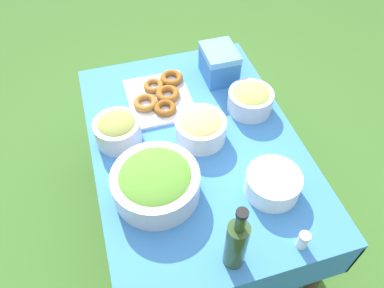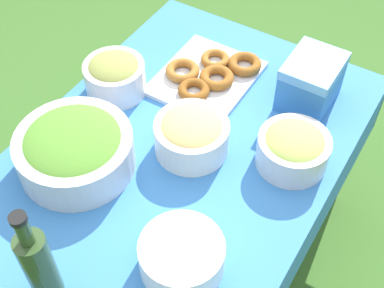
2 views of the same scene
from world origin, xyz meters
TOP-DOWN VIEW (x-y plane):
  - ground_plane at (0.00, 0.00)m, footprint 14.00×14.00m
  - picnic_table at (0.00, 0.00)m, footprint 1.30×0.91m
  - salad_bowl at (-0.21, 0.23)m, footprint 0.34×0.34m
  - pasta_bowl at (0.02, -0.03)m, footprint 0.23×0.23m
  - donut_platter at (0.32, 0.08)m, footprint 0.37×0.32m
  - plate_stack at (-0.33, -0.22)m, footprint 0.22×0.22m
  - olive_oil_bottle at (-0.56, 0.03)m, footprint 0.07×0.07m
  - fruit_bowl at (0.13, -0.31)m, footprint 0.21×0.21m
  - olive_bowl at (0.11, 0.32)m, footprint 0.20×0.20m
  - cooler_box at (0.40, -0.25)m, footprint 0.20×0.16m

SIDE VIEW (x-z plane):
  - ground_plane at x=0.00m, z-range 0.00..0.00m
  - picnic_table at x=0.00m, z-range 0.25..0.94m
  - donut_platter at x=0.32m, z-range 0.68..0.73m
  - plate_stack at x=-0.33m, z-range 0.68..0.78m
  - fruit_bowl at x=0.13m, z-range 0.69..0.81m
  - pasta_bowl at x=0.02m, z-range 0.69..0.81m
  - olive_bowl at x=0.11m, z-range 0.69..0.82m
  - salad_bowl at x=-0.21m, z-range 0.69..0.83m
  - cooler_box at x=0.40m, z-range 0.68..0.85m
  - olive_oil_bottle at x=-0.56m, z-range 0.65..0.98m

